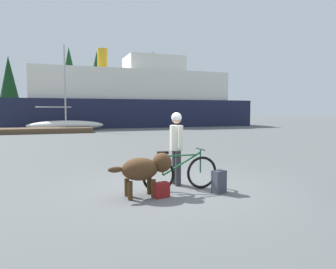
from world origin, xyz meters
The scene contains 13 objects.
ground_plane centered at (0.00, 0.00, 0.00)m, with size 160.00×160.00×0.00m, color #595B5B.
bicycle centered at (0.04, -0.23, 0.40)m, with size 1.79×0.44×0.93m.
person_cyclist centered at (0.15, 0.29, 1.06)m, with size 0.32×0.53×1.75m.
dog centered at (-0.84, -0.44, 0.59)m, with size 1.35×0.55×0.90m.
backpack centered at (0.76, -0.71, 0.24)m, with size 0.28×0.20×0.49m, color #3F3F4C.
handbag_pannier centered at (-0.54, -0.62, 0.15)m, with size 0.32×0.18×0.31m, color maroon.
dock_pier centered at (-6.41, 20.42, 0.20)m, with size 13.43×2.62×0.40m, color brown.
ferry_boat centered at (5.85, 28.76, 2.99)m, with size 26.59×7.90×8.55m.
sailboat_moored centered at (-1.63, 23.09, 0.50)m, with size 6.68×1.87×7.60m.
pine_tree_far_left centered at (-8.65, 44.26, 6.21)m, with size 2.82×2.82×9.66m.
pine_tree_center centered at (3.94, 44.88, 6.79)m, with size 3.74×3.74×11.11m.
pine_tree_far_right centered at (13.06, 44.05, 7.16)m, with size 4.03×4.03×11.60m.
pine_tree_mid_back centered at (-0.16, 47.32, 7.67)m, with size 3.64×3.64×12.00m.
Camera 1 is at (-2.58, -6.68, 1.79)m, focal length 33.69 mm.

